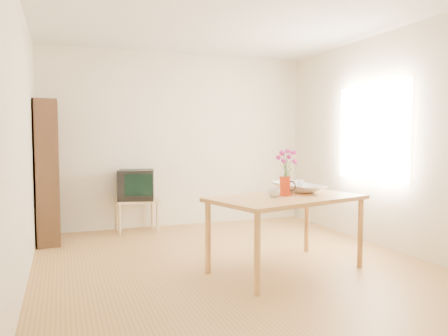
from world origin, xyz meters
name	(u,v)px	position (x,y,z in m)	size (l,w,h in m)	color
room	(237,141)	(0.03, 0.00, 1.30)	(4.50, 4.50, 4.50)	olive
table	(286,204)	(0.42, -0.36, 0.68)	(1.68, 1.23, 0.75)	#AC763A
tv_stand	(136,205)	(-0.70, 1.97, 0.39)	(0.60, 0.45, 0.46)	tan
bookshelf	(48,177)	(-1.85, 1.75, 0.84)	(0.28, 0.70, 1.80)	black
pitcher	(285,187)	(0.44, -0.29, 0.84)	(0.14, 0.19, 0.20)	#BA2C0A
flowers	(285,162)	(0.44, -0.29, 1.09)	(0.22, 0.22, 0.31)	#BF2D97
mug	(274,193)	(0.27, -0.38, 0.79)	(0.11, 0.11, 0.09)	white
bowl	(297,169)	(0.73, -0.04, 0.99)	(0.51, 0.51, 0.48)	white
teacup_a	(294,174)	(0.69, -0.04, 0.94)	(0.07, 0.07, 0.07)	white
teacup_b	(300,173)	(0.77, -0.02, 0.94)	(0.07, 0.07, 0.07)	white
television	(136,184)	(-0.70, 1.98, 0.68)	(0.57, 0.54, 0.42)	black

